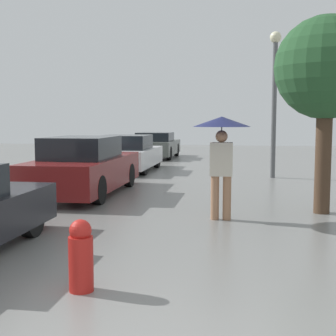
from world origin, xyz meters
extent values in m
cylinder|color=#9E7051|center=(0.08, 5.71, 0.38)|extent=(0.14, 0.14, 0.77)
cylinder|color=#9E7051|center=(0.29, 5.71, 0.38)|extent=(0.14, 0.14, 0.77)
cube|color=beige|center=(0.19, 5.71, 1.06)|extent=(0.38, 0.22, 0.58)
sphere|color=#9E7051|center=(0.19, 5.71, 1.45)|extent=(0.21, 0.21, 0.21)
cylinder|color=#515456|center=(0.19, 5.71, 1.31)|extent=(0.02, 0.02, 0.61)
cone|color=#191E4C|center=(0.19, 5.71, 1.70)|extent=(0.99, 0.99, 0.17)
cylinder|color=black|center=(-2.54, 4.08, 0.29)|extent=(0.18, 0.57, 0.57)
cube|color=maroon|center=(-3.10, 8.15, 0.51)|extent=(1.64, 4.29, 0.69)
cube|color=black|center=(-3.10, 7.94, 1.10)|extent=(1.39, 1.93, 0.49)
cylinder|color=black|center=(-3.84, 9.48, 0.30)|extent=(0.18, 0.60, 0.60)
cylinder|color=black|center=(-2.36, 9.48, 0.30)|extent=(0.18, 0.60, 0.60)
cylinder|color=black|center=(-3.84, 6.82, 0.30)|extent=(0.18, 0.60, 0.60)
cylinder|color=black|center=(-2.36, 6.82, 0.30)|extent=(0.18, 0.60, 0.60)
cube|color=silver|center=(-3.33, 13.22, 0.47)|extent=(1.83, 3.85, 0.58)
cube|color=black|center=(-3.33, 13.02, 0.99)|extent=(1.56, 1.73, 0.46)
cylinder|color=black|center=(-4.16, 14.41, 0.32)|extent=(0.18, 0.64, 0.64)
cylinder|color=black|center=(-2.51, 14.41, 0.32)|extent=(0.18, 0.64, 0.64)
cylinder|color=black|center=(-4.16, 12.02, 0.32)|extent=(0.18, 0.64, 0.64)
cylinder|color=black|center=(-2.51, 12.02, 0.32)|extent=(0.18, 0.64, 0.64)
cube|color=#4C514C|center=(-3.34, 18.84, 0.48)|extent=(1.77, 3.85, 0.62)
cube|color=black|center=(-3.34, 18.65, 0.98)|extent=(1.50, 1.73, 0.39)
cylinder|color=black|center=(-4.14, 20.03, 0.31)|extent=(0.18, 0.61, 0.61)
cylinder|color=black|center=(-2.54, 20.03, 0.31)|extent=(0.18, 0.61, 0.61)
cylinder|color=black|center=(-4.14, 17.64, 0.31)|extent=(0.18, 0.61, 0.61)
cylinder|color=black|center=(-2.54, 17.64, 0.31)|extent=(0.18, 0.61, 0.61)
cylinder|color=#473323|center=(2.02, 6.59, 1.08)|extent=(0.29, 0.29, 2.16)
sphere|color=#234C28|center=(2.02, 6.59, 2.68)|extent=(1.87, 1.87, 1.87)
cylinder|color=#515456|center=(1.48, 11.97, 2.02)|extent=(0.14, 0.14, 4.05)
sphere|color=beige|center=(1.48, 11.97, 4.15)|extent=(0.34, 0.34, 0.34)
cylinder|color=#B21E19|center=(-1.07, 2.06, 0.28)|extent=(0.25, 0.25, 0.56)
sphere|color=#B21E19|center=(-1.07, 2.06, 0.63)|extent=(0.23, 0.23, 0.23)
camera|label=1|loc=(0.50, -2.35, 1.73)|focal=50.00mm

